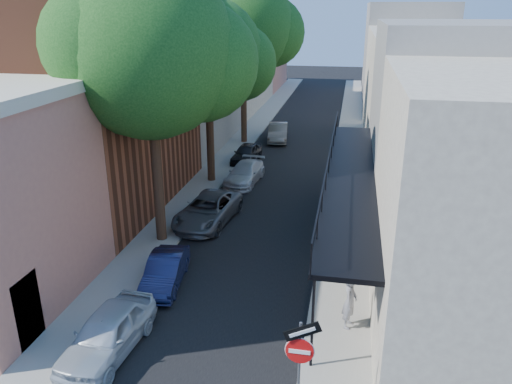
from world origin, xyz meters
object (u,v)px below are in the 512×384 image
at_px(oak_mid, 216,57).
at_px(parked_car_e, 247,153).
at_px(parked_car_a, 108,333).
at_px(parked_car_d, 245,173).
at_px(parked_car_b, 165,271).
at_px(parked_car_f, 278,132).
at_px(oak_near, 162,54).
at_px(sign_post, 300,355).
at_px(oak_far, 250,27).
at_px(parked_car_c, 208,210).
at_px(pedestrian, 350,302).

bearing_deg(oak_mid, parked_car_e, 78.41).
bearing_deg(parked_car_a, parked_car_d, 91.28).
bearing_deg(parked_car_a, parked_car_e, 94.05).
xyz_separation_m(parked_car_b, parked_car_e, (-0.27, 15.67, 0.04)).
height_order(parked_car_d, parked_car_f, parked_car_f).
relative_size(oak_near, parked_car_a, 2.93).
distance_m(sign_post, parked_car_e, 22.06).
height_order(oak_far, parked_car_c, oak_far).
bearing_deg(parked_car_c, oak_far, 100.30).
bearing_deg(parked_car_f, pedestrian, -82.41).
xyz_separation_m(oak_far, parked_car_c, (1.01, -15.01, -7.61)).
relative_size(oak_near, parked_car_d, 2.85).
xyz_separation_m(oak_near, parked_car_f, (1.97, 17.84, -7.22)).
bearing_deg(parked_car_b, parked_car_e, 84.14).
height_order(oak_mid, parked_car_a, oak_mid).
relative_size(parked_car_c, parked_car_f, 1.15).
bearing_deg(parked_car_e, parked_car_b, -83.53).
height_order(parked_car_c, parked_car_e, parked_car_c).
bearing_deg(oak_far, parked_car_f, 23.09).
bearing_deg(pedestrian, parked_car_c, 54.12).
height_order(parked_car_b, parked_car_e, parked_car_e).
distance_m(oak_near, parked_car_c, 7.57).
bearing_deg(oak_mid, pedestrian, -59.58).
xyz_separation_m(parked_car_f, pedestrian, (5.70, -23.02, 0.35)).
relative_size(parked_car_a, parked_car_b, 1.15).
relative_size(parked_car_a, parked_car_c, 0.84).
bearing_deg(sign_post, parked_car_e, 105.16).
xyz_separation_m(parked_car_a, parked_car_d, (0.75, 15.55, -0.08)).
xyz_separation_m(oak_far, pedestrian, (7.66, -22.19, -7.25)).
relative_size(parked_car_b, parked_car_e, 0.96).
distance_m(oak_far, parked_car_d, 12.01).
bearing_deg(oak_far, sign_post, -76.09).
height_order(sign_post, parked_car_d, sign_post).
bearing_deg(parked_car_d, pedestrian, -59.89).
bearing_deg(parked_car_e, oak_mid, -96.12).
bearing_deg(sign_post, oak_far, 103.91).
height_order(sign_post, parked_car_f, sign_post).
bearing_deg(parked_car_c, pedestrian, -40.73).
relative_size(sign_post, parked_car_a, 0.77).
distance_m(parked_car_d, parked_car_e, 4.13).
distance_m(parked_car_a, parked_car_b, 3.95).
relative_size(sign_post, parked_car_b, 0.88).
height_order(parked_car_d, pedestrian, pedestrian).
xyz_separation_m(oak_far, parked_car_a, (0.75, -24.66, -7.59)).
distance_m(sign_post, oak_near, 12.77).
xyz_separation_m(oak_near, parked_car_a, (0.77, -7.65, -7.21)).
relative_size(parked_car_b, parked_car_d, 0.85).
xyz_separation_m(sign_post, oak_mid, (-6.58, 17.26, 5.02)).
height_order(oak_mid, oak_far, oak_far).
distance_m(oak_near, pedestrian, 11.53).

